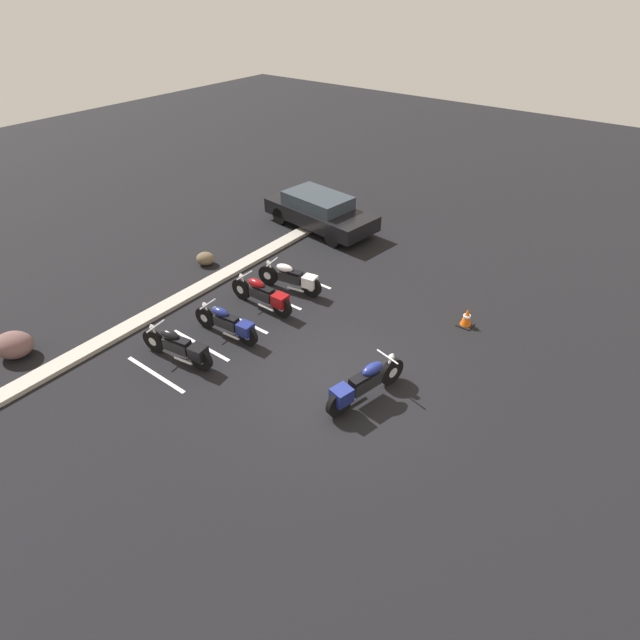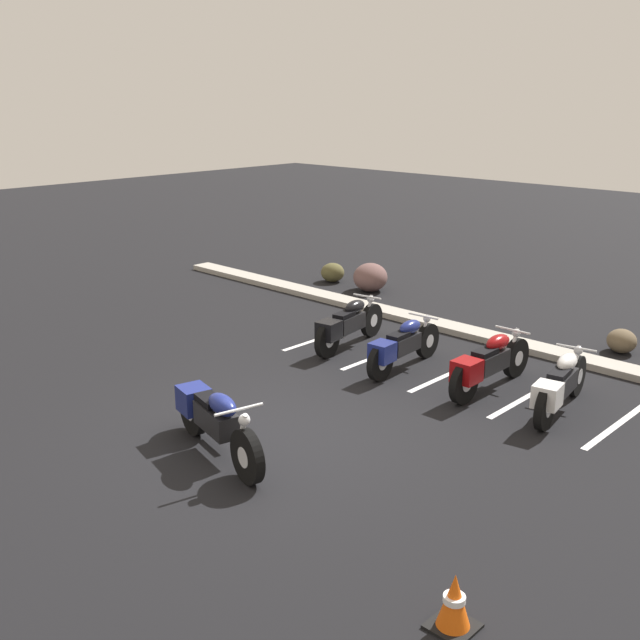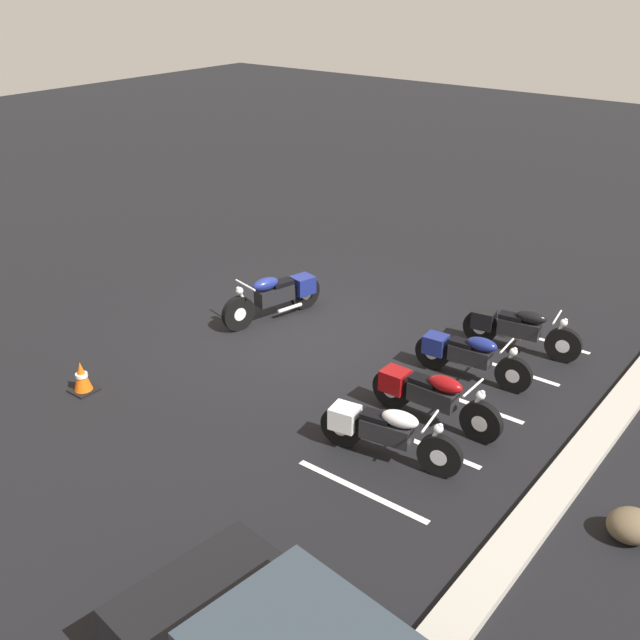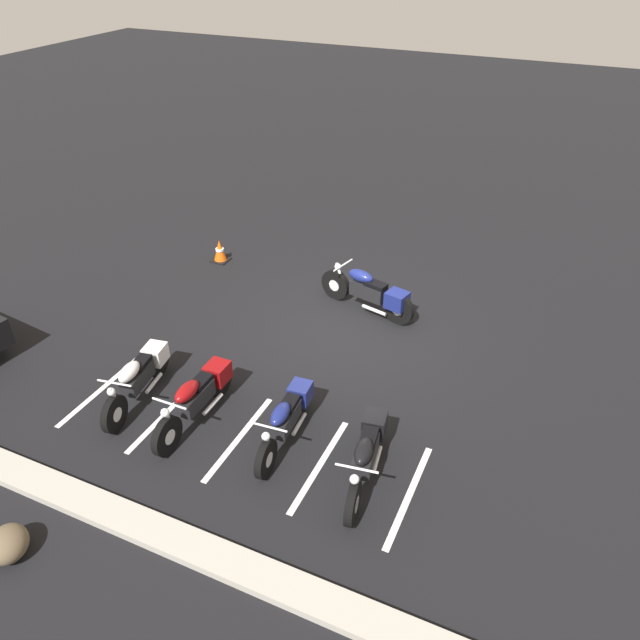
% 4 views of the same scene
% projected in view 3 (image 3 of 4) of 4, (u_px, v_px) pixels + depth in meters
% --- Properties ---
extents(ground, '(60.00, 60.00, 0.00)m').
position_uv_depth(ground, '(303.00, 330.00, 14.47)').
color(ground, black).
extents(motorcycle_navy_featured, '(2.26, 0.87, 0.90)m').
position_uv_depth(motorcycle_navy_featured, '(277.00, 295.00, 14.81)').
color(motorcycle_navy_featured, black).
rests_on(motorcycle_navy_featured, ground).
extents(parked_bike_0, '(0.70, 2.15, 0.85)m').
position_uv_depth(parked_bike_0, '(516.00, 328.00, 13.54)').
color(parked_bike_0, black).
rests_on(parked_bike_0, ground).
extents(parked_bike_1, '(0.59, 2.09, 0.82)m').
position_uv_depth(parked_bike_1, '(467.00, 355.00, 12.65)').
color(parked_bike_1, black).
rests_on(parked_bike_1, ground).
extents(parked_bike_2, '(0.62, 2.21, 0.87)m').
position_uv_depth(parked_bike_2, '(429.00, 395.00, 11.43)').
color(parked_bike_2, black).
rests_on(parked_bike_2, ground).
extents(parked_bike_3, '(0.72, 2.14, 0.85)m').
position_uv_depth(parked_bike_3, '(382.00, 431.00, 10.58)').
color(parked_bike_3, black).
rests_on(parked_bike_3, ground).
extents(concrete_curb, '(18.00, 0.50, 0.12)m').
position_uv_depth(concrete_curb, '(601.00, 432.00, 11.24)').
color(concrete_curb, '#A8A399').
rests_on(concrete_curb, ground).
extents(landscape_rock_0, '(0.76, 0.78, 0.43)m').
position_uv_depth(landscape_rock_0, '(631.00, 526.00, 9.15)').
color(landscape_rock_0, brown).
rests_on(landscape_rock_0, ground).
extents(traffic_cone, '(0.40, 0.40, 0.54)m').
position_uv_depth(traffic_cone, '(82.00, 378.00, 12.32)').
color(traffic_cone, black).
rests_on(traffic_cone, ground).
extents(stall_line_0, '(0.10, 2.10, 0.00)m').
position_uv_depth(stall_line_0, '(535.00, 337.00, 14.19)').
color(stall_line_0, white).
rests_on(stall_line_0, ground).
extents(stall_line_1, '(0.10, 2.10, 0.00)m').
position_uv_depth(stall_line_1, '(502.00, 367.00, 13.16)').
color(stall_line_1, white).
rests_on(stall_line_1, ground).
extents(stall_line_2, '(0.10, 2.10, 0.00)m').
position_uv_depth(stall_line_2, '(463.00, 401.00, 12.14)').
color(stall_line_2, white).
rests_on(stall_line_2, ground).
extents(stall_line_3, '(0.10, 2.10, 0.00)m').
position_uv_depth(stall_line_3, '(417.00, 442.00, 11.11)').
color(stall_line_3, white).
rests_on(stall_line_3, ground).
extents(stall_line_4, '(0.10, 2.10, 0.00)m').
position_uv_depth(stall_line_4, '(361.00, 491.00, 10.09)').
color(stall_line_4, white).
rests_on(stall_line_4, ground).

